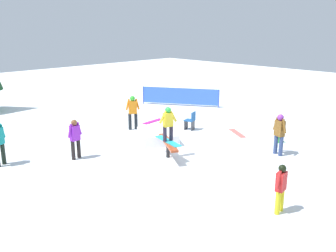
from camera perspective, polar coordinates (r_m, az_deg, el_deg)
ground_plane at (r=14.27m, az=-0.00°, el=-4.79°), size 60.00×60.00×0.00m
rail_feature at (r=14.09m, az=-0.00°, el=-2.74°), size 1.99×1.38×0.63m
snow_kicker_ramp at (r=16.08m, az=-1.61°, el=-1.57°), size 2.32×2.22×0.47m
main_rider_on_rail at (r=13.88m, az=-0.00°, el=0.19°), size 1.56×0.76×1.33m
bystander_brown at (r=14.90m, az=16.61°, el=-0.92°), size 0.70×0.34×1.61m
bystander_orange at (r=17.83m, az=-5.40°, el=2.33°), size 0.42×0.64×1.63m
bystander_red at (r=10.44m, az=16.82°, el=-8.75°), size 0.24×0.63×1.37m
bystander_purple at (r=14.29m, az=-13.98°, el=-1.64°), size 0.27×0.65×1.51m
loose_snowboard_magenta at (r=19.40m, az=-2.30°, el=0.71°), size 0.44×1.36×0.02m
loose_snowboard_coral at (r=17.60m, az=10.49°, el=-1.08°), size 1.34×0.99×0.02m
folding_chair at (r=17.84m, az=3.44°, el=0.72°), size 0.55×0.55×0.88m
backpack_on_snow at (r=16.69m, az=16.52°, el=-1.81°), size 0.37×0.35×0.34m
safety_fence at (r=23.07m, az=1.87°, el=4.58°), size 4.13×2.52×1.10m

